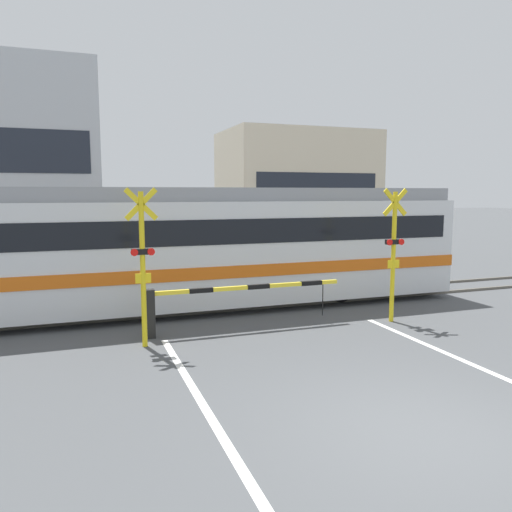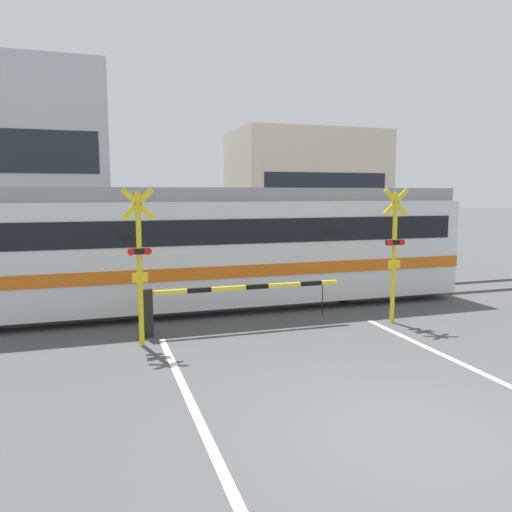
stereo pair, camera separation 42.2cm
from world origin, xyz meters
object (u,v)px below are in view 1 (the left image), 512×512
commuter_train (147,246)px  crossing_signal_left (143,260)px  crossing_barrier_near (209,298)px  crossing_barrier_far (255,262)px  pedestrian (192,257)px  crossing_signal_right (394,249)px

commuter_train → crossing_signal_left: (-0.50, -3.12, 0.04)m
crossing_barrier_near → crossing_signal_left: (-1.55, -0.59, 1.04)m
crossing_barrier_near → crossing_barrier_far: size_ratio=1.00×
crossing_barrier_far → crossing_signal_left: crossing_signal_left is taller
crossing_signal_left → pedestrian: (2.68, 7.56, -0.95)m
crossing_signal_left → crossing_signal_right: 6.10m
pedestrian → crossing_signal_right: bearing=-65.7°
crossing_signal_right → pedestrian: bearing=114.3°
commuter_train → crossing_barrier_far: bearing=33.8°
commuter_train → crossing_signal_left: 3.16m
commuter_train → crossing_barrier_far: (4.06, 2.71, -0.99)m
crossing_signal_right → crossing_barrier_near: bearing=172.7°
commuter_train → crossing_barrier_far: commuter_train is taller
crossing_barrier_near → crossing_signal_left: bearing=-159.3°
commuter_train → pedestrian: commuter_train is taller
pedestrian → crossing_barrier_near: bearing=-99.2°
crossing_barrier_near → crossing_signal_right: bearing=-7.3°
crossing_barrier_near → pedestrian: pedestrian is taller
crossing_barrier_far → pedestrian: 2.55m
crossing_barrier_near → crossing_signal_right: crossing_signal_right is taller
crossing_barrier_near → crossing_barrier_far: bearing=60.2°
crossing_signal_left → pedestrian: 8.08m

